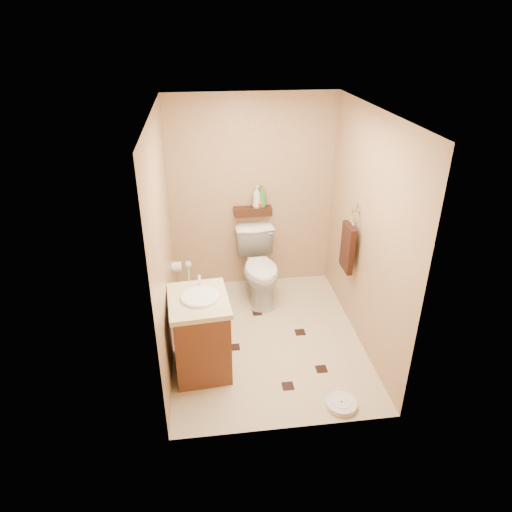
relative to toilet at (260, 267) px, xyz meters
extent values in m
plane|color=tan|center=(-0.04, -0.83, -0.42)|extent=(2.50, 2.50, 0.00)
cube|color=tan|center=(-0.04, 0.42, 0.78)|extent=(2.00, 0.04, 2.40)
cube|color=tan|center=(-0.04, -2.08, 0.78)|extent=(2.00, 0.04, 2.40)
cube|color=tan|center=(-1.04, -0.83, 0.78)|extent=(0.04, 2.50, 2.40)
cube|color=tan|center=(0.96, -0.83, 0.78)|extent=(0.04, 2.50, 2.40)
cube|color=white|center=(-0.04, -0.83, 1.98)|extent=(2.00, 2.50, 0.02)
cube|color=#3E1E10|center=(-0.04, 0.34, 0.60)|extent=(0.46, 0.14, 0.10)
cube|color=black|center=(-0.40, -0.95, -0.42)|extent=(0.11, 0.11, 0.01)
cube|color=black|center=(0.35, -0.79, -0.42)|extent=(0.11, 0.11, 0.01)
cube|color=black|center=(0.05, -1.59, -0.42)|extent=(0.11, 0.11, 0.01)
cube|color=black|center=(-0.54, -0.38, -0.42)|extent=(0.11, 0.11, 0.01)
cube|color=black|center=(0.43, -1.40, -0.42)|extent=(0.11, 0.11, 0.01)
cube|color=black|center=(-0.08, -0.35, -0.42)|extent=(0.11, 0.11, 0.01)
imported|color=white|center=(0.00, 0.00, 0.00)|extent=(0.53, 0.86, 0.85)
cube|color=brown|center=(-0.74, -1.21, -0.04)|extent=(0.56, 0.67, 0.76)
cube|color=beige|center=(-0.74, -1.21, 0.37)|extent=(0.60, 0.71, 0.05)
cylinder|color=white|center=(-0.72, -1.21, 0.39)|extent=(0.35, 0.35, 0.05)
cylinder|color=silver|center=(-0.72, -1.00, 0.46)|extent=(0.03, 0.03, 0.12)
cylinder|color=white|center=(0.48, -1.90, -0.40)|extent=(0.31, 0.31, 0.05)
cylinder|color=white|center=(0.48, -1.90, -0.37)|extent=(0.17, 0.17, 0.01)
cylinder|color=#196461|center=(-0.86, 0.08, -0.36)|extent=(0.12, 0.12, 0.13)
cylinder|color=white|center=(-0.86, 0.08, -0.12)|extent=(0.02, 0.02, 0.37)
sphere|color=white|center=(-0.86, 0.08, 0.06)|extent=(0.09, 0.09, 0.09)
cube|color=silver|center=(0.94, -0.58, 0.96)|extent=(0.03, 0.06, 0.08)
torus|color=silver|center=(0.91, -0.58, 0.84)|extent=(0.02, 0.19, 0.19)
cube|color=#361510|center=(0.87, -0.58, 0.50)|extent=(0.06, 0.30, 0.52)
cylinder|color=white|center=(-0.98, -0.18, 0.18)|extent=(0.11, 0.11, 0.11)
cylinder|color=silver|center=(-1.02, -0.18, 0.24)|extent=(0.04, 0.02, 0.02)
imported|color=silver|center=(0.00, 0.34, 0.78)|extent=(0.15, 0.15, 0.27)
imported|color=#C6D52C|center=(0.03, 0.34, 0.72)|extent=(0.08, 0.08, 0.15)
imported|color=red|center=(0.04, 0.34, 0.72)|extent=(0.12, 0.12, 0.15)
imported|color=#33822B|center=(0.07, 0.34, 0.78)|extent=(0.14, 0.14, 0.27)
camera|label=1|loc=(-0.67, -4.79, 2.67)|focal=32.00mm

